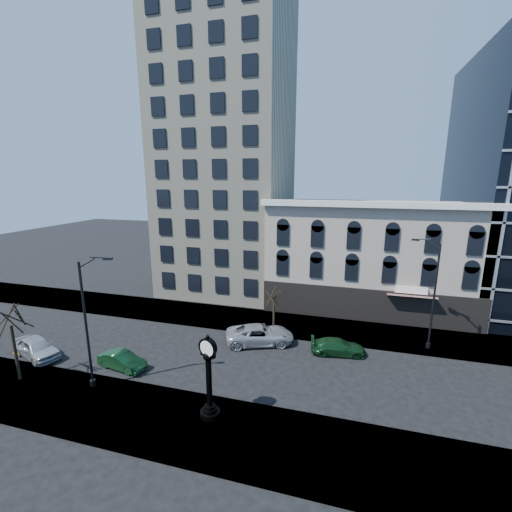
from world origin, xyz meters
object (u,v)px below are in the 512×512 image
(car_near_a, at_px, (37,347))
(street_lamp_near, at_px, (93,288))
(street_clock, at_px, (209,380))
(warning_sign, at_px, (16,357))
(car_near_b, at_px, (122,360))

(car_near_a, bearing_deg, street_lamp_near, -85.29)
(street_lamp_near, bearing_deg, street_clock, -26.71)
(warning_sign, distance_m, car_near_b, 7.60)
(car_near_a, bearing_deg, warning_sign, -138.42)
(warning_sign, bearing_deg, car_near_b, 31.14)
(warning_sign, bearing_deg, street_clock, 6.13)
(street_clock, relative_size, car_near_a, 1.11)
(street_lamp_near, xyz_separation_m, car_near_b, (-0.19, 2.44, -6.80))
(warning_sign, bearing_deg, car_near_a, 120.41)
(street_clock, distance_m, car_near_a, 17.31)
(street_clock, bearing_deg, car_near_a, -172.54)
(street_clock, height_order, car_near_b, street_clock)
(street_lamp_near, xyz_separation_m, car_near_a, (-8.22, 2.03, -6.62))
(street_lamp_near, relative_size, car_near_a, 1.96)
(street_clock, height_order, car_near_a, street_clock)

